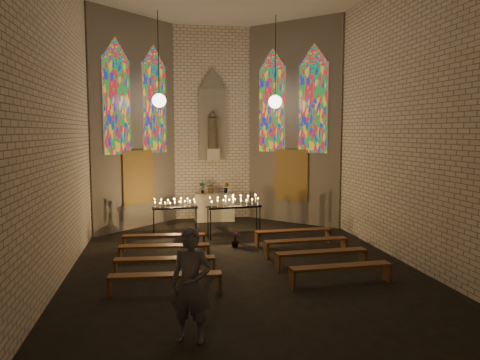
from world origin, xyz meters
The scene contains 18 objects.
floor centered at (0.00, 0.00, 0.00)m, with size 12.00×12.00×0.00m, color black.
room centered at (0.00, 3.37, 3.72)m, with size 8.22×12.43×7.00m.
altar centered at (0.00, 5.45, 0.50)m, with size 1.40×0.60×1.00m, color beige.
flower_vase_left centered at (-0.43, 5.47, 1.20)m, with size 0.21×0.15×0.41m, color #4C723F.
flower_vase_center centered at (-0.10, 5.49, 1.20)m, with size 0.36×0.32×0.40m, color #4C723F.
flower_vase_right centered at (0.44, 5.49, 1.19)m, with size 0.21×0.17×0.38m, color #4C723F.
aisle_flower_pot centered at (0.14, 1.48, 0.20)m, with size 0.22×0.22×0.40m, color #4C723F.
votive_stand_left centered at (-1.46, 3.55, 0.90)m, with size 1.44×0.43×1.04m.
votive_stand_right centered at (0.28, 2.62, 1.05)m, with size 1.70×0.63×1.22m.
pew_left_0 centered at (-1.82, 1.51, 0.35)m, with size 2.23×0.45×0.42m.
pew_right_0 centered at (1.82, 1.51, 0.35)m, with size 2.23×0.45×0.42m.
pew_left_1 centered at (-1.82, 0.31, 0.35)m, with size 2.23×0.45×0.42m.
pew_right_1 centered at (1.82, 0.31, 0.35)m, with size 2.23×0.45×0.42m.
pew_left_2 centered at (-1.82, -0.89, 0.35)m, with size 2.23×0.45×0.42m.
pew_right_2 centered at (1.82, -0.89, 0.35)m, with size 2.23×0.45×0.42m.
pew_left_3 centered at (-1.82, -2.09, 0.35)m, with size 2.23×0.45×0.42m.
pew_right_3 centered at (1.82, -2.09, 0.35)m, with size 2.23×0.45×0.42m.
visitor centered at (-1.45, -4.23, 0.88)m, with size 0.65×0.42×1.77m, color #54535E.
Camera 1 is at (-1.87, -11.17, 3.22)m, focal length 35.00 mm.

